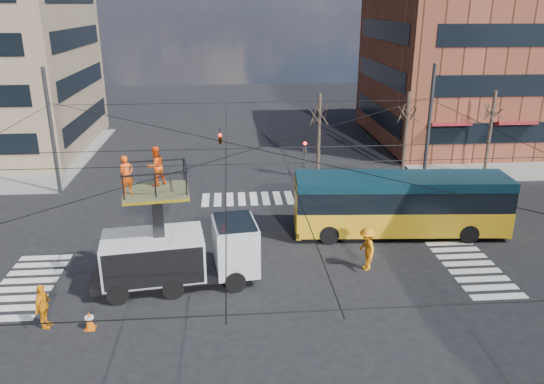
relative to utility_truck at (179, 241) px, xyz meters
The scene contains 13 objects.
ground 3.87m from the utility_truck, ahead, with size 120.00×120.00×0.00m, color black.
sidewalk_ne 32.40m from the utility_truck, 41.35° to the left, with size 18.00×18.00×0.12m, color slate.
crosswalks 3.86m from the utility_truck, ahead, with size 22.40×22.40×0.02m, color silver, non-canonical shape.
building_ne 35.43m from the utility_truck, 43.95° to the left, with size 20.06×16.06×14.00m.
overhead_network 4.00m from the utility_truck, 13.53° to the left, with size 24.24×24.24×8.00m.
tree_a 16.36m from the utility_truck, 59.17° to the left, with size 2.00×2.00×6.00m.
tree_b 20.07m from the utility_truck, 44.17° to the left, with size 2.00×2.00×6.00m.
tree_c 24.70m from the utility_truck, 34.37° to the left, with size 2.00×2.00×6.00m.
utility_truck is the anchor object (origin of this frame).
city_bus 11.87m from the utility_truck, 21.65° to the left, with size 11.15×3.35×3.20m.
traffic_cone 4.81m from the utility_truck, 134.47° to the right, with size 0.36×0.36×0.76m, color #E05B09.
worker_ground 5.81m from the utility_truck, 148.73° to the right, with size 1.04×0.43×1.78m, color orange.
flagger 8.42m from the utility_truck, ahead, with size 1.32×0.76×2.05m, color orange.
Camera 1 is at (-1.03, -21.13, 11.54)m, focal length 35.00 mm.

